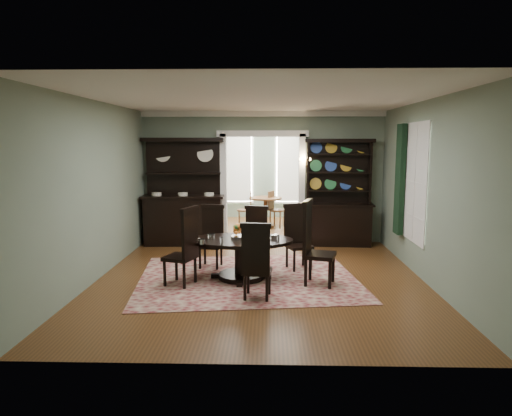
{
  "coord_description": "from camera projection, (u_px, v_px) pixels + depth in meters",
  "views": [
    {
      "loc": [
        0.15,
        -7.48,
        2.3
      ],
      "look_at": [
        -0.08,
        0.6,
        1.14
      ],
      "focal_mm": 32.0,
      "sensor_mm": 36.0,
      "label": 1
    }
  ],
  "objects": [
    {
      "name": "chair_end_right",
      "position": [
        313.0,
        240.0,
        7.38
      ],
      "size": [
        0.61,
        0.63,
        1.39
      ],
      "rotation": [
        0.0,
        0.0,
        -1.85
      ],
      "color": "black",
      "rests_on": "rug"
    },
    {
      "name": "rug",
      "position": [
        248.0,
        278.0,
        7.81
      ],
      "size": [
        3.99,
        3.44,
        0.01
      ],
      "primitive_type": "cube",
      "rotation": [
        0.0,
        0.0,
        0.12
      ],
      "color": "maroon",
      "rests_on": "floor"
    },
    {
      "name": "parlor_table",
      "position": [
        266.0,
        208.0,
        12.43
      ],
      "size": [
        0.89,
        0.89,
        0.82
      ],
      "color": "brown",
      "rests_on": "parlor_floor"
    },
    {
      "name": "chair_far_left",
      "position": [
        212.0,
        234.0,
        8.49
      ],
      "size": [
        0.48,
        0.47,
        1.16
      ],
      "rotation": [
        0.0,
        0.0,
        2.99
      ],
      "color": "black",
      "rests_on": "rug"
    },
    {
      "name": "parlor",
      "position": [
        264.0,
        170.0,
        12.99
      ],
      "size": [
        3.51,
        3.5,
        3.01
      ],
      "color": "brown",
      "rests_on": "ground"
    },
    {
      "name": "wall_sconce",
      "position": [
        305.0,
        161.0,
        10.26
      ],
      "size": [
        0.27,
        0.21,
        0.21
      ],
      "color": "gold",
      "rests_on": "back_wall_right"
    },
    {
      "name": "dining_table",
      "position": [
        241.0,
        251.0,
        7.71
      ],
      "size": [
        1.76,
        1.64,
        0.69
      ],
      "rotation": [
        0.0,
        0.0,
        -0.01
      ],
      "color": "black",
      "rests_on": "rug"
    },
    {
      "name": "doorway_trim",
      "position": [
        263.0,
        173.0,
        10.47
      ],
      "size": [
        2.08,
        0.25,
        2.57
      ],
      "color": "silver",
      "rests_on": "floor"
    },
    {
      "name": "sideboard",
      "position": [
        184.0,
        207.0,
        10.36
      ],
      "size": [
        1.85,
        0.72,
        2.41
      ],
      "rotation": [
        0.0,
        0.0,
        0.04
      ],
      "color": "black",
      "rests_on": "floor"
    },
    {
      "name": "room",
      "position": [
        260.0,
        187.0,
        7.56
      ],
      "size": [
        5.51,
        6.01,
        3.01
      ],
      "color": "brown",
      "rests_on": "ground"
    },
    {
      "name": "right_window",
      "position": [
        408.0,
        181.0,
        8.35
      ],
      "size": [
        0.15,
        1.47,
        2.12
      ],
      "color": "white",
      "rests_on": "wall_right"
    },
    {
      "name": "welsh_dresser",
      "position": [
        338.0,
        207.0,
        10.28
      ],
      "size": [
        1.56,
        0.65,
        2.38
      ],
      "rotation": [
        0.0,
        0.0,
        -0.06
      ],
      "color": "black",
      "rests_on": "floor"
    },
    {
      "name": "parlor_chair_right",
      "position": [
        275.0,
        208.0,
        12.45
      ],
      "size": [
        0.47,
        0.46,
        0.99
      ],
      "rotation": [
        0.0,
        0.0,
        -1.99
      ],
      "color": "brown",
      "rests_on": "parlor_floor"
    },
    {
      "name": "chair_end_left",
      "position": [
        185.0,
        245.0,
        7.3
      ],
      "size": [
        0.59,
        0.6,
        1.29
      ],
      "rotation": [
        0.0,
        0.0,
        1.23
      ],
      "color": "black",
      "rests_on": "rug"
    },
    {
      "name": "centerpiece",
      "position": [
        240.0,
        235.0,
        7.68
      ],
      "size": [
        1.48,
        0.95,
        0.24
      ],
      "color": "silver",
      "rests_on": "dining_table"
    },
    {
      "name": "parlor_chair_left",
      "position": [
        247.0,
        208.0,
        12.56
      ],
      "size": [
        0.4,
        0.4,
        0.95
      ],
      "rotation": [
        0.0,
        0.0,
        1.62
      ],
      "color": "brown",
      "rests_on": "parlor_floor"
    },
    {
      "name": "chair_near",
      "position": [
        256.0,
        260.0,
        6.63
      ],
      "size": [
        0.47,
        0.45,
        1.17
      ],
      "rotation": [
        0.0,
        0.0,
        -0.1
      ],
      "color": "black",
      "rests_on": "rug"
    },
    {
      "name": "chair_far_mid",
      "position": [
        255.0,
        236.0,
        8.34
      ],
      "size": [
        0.52,
        0.5,
        1.16
      ],
      "rotation": [
        0.0,
        0.0,
        2.88
      ],
      "color": "black",
      "rests_on": "rug"
    },
    {
      "name": "chair_far_right",
      "position": [
        297.0,
        234.0,
        8.38
      ],
      "size": [
        0.56,
        0.55,
        1.2
      ],
      "rotation": [
        0.0,
        0.0,
        3.51
      ],
      "color": "black",
      "rests_on": "rug"
    }
  ]
}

